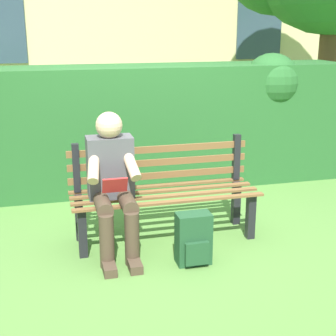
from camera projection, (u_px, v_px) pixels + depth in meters
ground at (165, 238)px, 4.37m from camera, size 60.00×60.00×0.00m
park_bench at (163, 190)px, 4.32m from camera, size 1.64×0.50×0.87m
person_seated at (112, 180)px, 3.99m from camera, size 0.44×0.73×1.17m
hedge_backdrop at (163, 122)px, 5.69m from camera, size 4.46×0.82×1.53m
backpack at (194, 239)px, 3.87m from camera, size 0.27×0.24×0.42m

